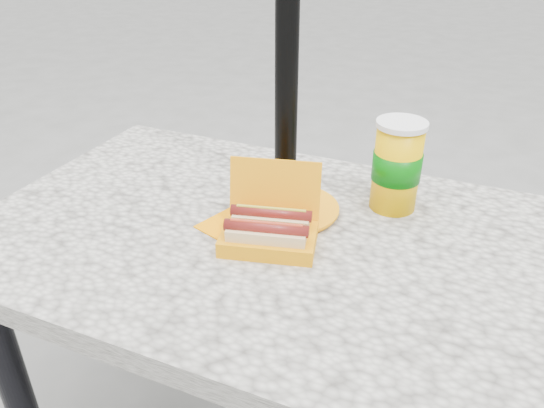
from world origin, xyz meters
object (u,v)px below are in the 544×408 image
at_px(umbrella_pole, 287,45).
at_px(fries_plate, 286,209).
at_px(soda_cup, 397,166).
at_px(hotdog_box, 269,230).

distance_m(umbrella_pole, fries_plate, 0.35).
height_order(umbrella_pole, fries_plate, umbrella_pole).
bearing_deg(fries_plate, umbrella_pole, 113.11).
relative_size(fries_plate, soda_cup, 1.50).
xyz_separation_m(fries_plate, soda_cup, (0.21, 0.12, 0.09)).
distance_m(hotdog_box, fries_plate, 0.13).
relative_size(umbrella_pole, soda_cup, 10.73).
bearing_deg(hotdog_box, soda_cup, 38.38).
bearing_deg(fries_plate, hotdog_box, -82.89).
height_order(umbrella_pole, soda_cup, umbrella_pole).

